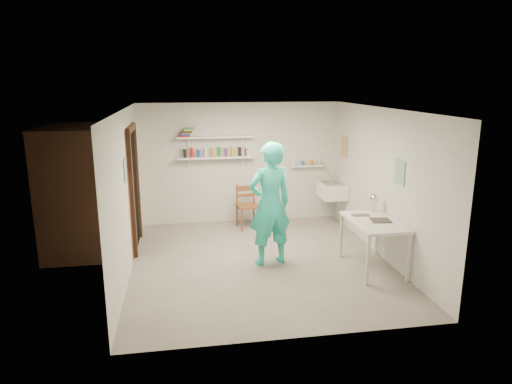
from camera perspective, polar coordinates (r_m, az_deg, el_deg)
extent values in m
cube|color=slate|center=(7.36, 0.52, -8.78)|extent=(4.00, 4.50, 0.02)
cube|color=silver|center=(6.81, 0.57, 10.38)|extent=(4.00, 4.50, 0.02)
cube|color=silver|center=(9.17, -1.93, 3.64)|extent=(4.00, 0.02, 2.40)
cube|color=silver|center=(4.86, 5.22, -5.64)|extent=(4.00, 0.02, 2.40)
cube|color=silver|center=(6.93, -16.05, -0.23)|extent=(0.02, 4.50, 2.40)
cube|color=silver|center=(7.59, 15.66, 0.99)|extent=(0.02, 4.50, 2.40)
cube|color=black|center=(7.99, -15.02, 0.18)|extent=(0.02, 0.90, 2.00)
cube|color=brown|center=(8.08, -20.05, 0.33)|extent=(1.40, 1.50, 2.10)
cube|color=brown|center=(7.82, -15.35, 7.69)|extent=(0.06, 1.05, 0.10)
cube|color=brown|center=(7.50, -15.20, -0.69)|extent=(0.06, 0.10, 2.00)
cube|color=brown|center=(8.47, -14.58, 0.97)|extent=(0.06, 0.10, 2.00)
cube|color=white|center=(8.97, -5.00, 4.33)|extent=(1.50, 0.22, 0.03)
cube|color=white|center=(8.91, -5.06, 6.87)|extent=(1.50, 0.22, 0.03)
cube|color=white|center=(9.37, 6.37, 3.28)|extent=(0.70, 0.14, 0.03)
cube|color=#334C7F|center=(6.90, -16.01, 2.70)|extent=(0.01, 0.28, 0.36)
cube|color=#995933|center=(9.15, 10.94, 5.59)|extent=(0.01, 0.34, 0.42)
cube|color=#3F724C|center=(7.04, 17.53, 2.38)|extent=(0.01, 0.30, 0.38)
cube|color=white|center=(9.14, 9.51, 0.21)|extent=(0.48, 0.60, 0.30)
imported|color=#29CFB5|center=(7.00, 1.75, -1.54)|extent=(0.80, 0.62, 1.93)
cylinder|color=beige|center=(7.13, 1.85, 1.42)|extent=(0.35, 0.12, 0.35)
cube|color=brown|center=(8.85, -1.01, -1.78)|extent=(0.47, 0.45, 0.88)
cube|color=silver|center=(7.18, 14.41, -6.43)|extent=(0.69, 1.16, 0.77)
sphere|color=silver|center=(7.48, 14.61, -0.76)|extent=(0.14, 0.14, 0.14)
cylinder|color=black|center=(8.93, -9.06, 4.82)|extent=(0.06, 0.06, 0.17)
cylinder|color=red|center=(8.93, -8.16, 4.85)|extent=(0.06, 0.06, 0.17)
cylinder|color=blue|center=(8.93, -7.26, 4.89)|extent=(0.06, 0.06, 0.17)
cylinder|color=white|center=(8.94, -6.36, 4.92)|extent=(0.06, 0.06, 0.17)
cylinder|color=orange|center=(8.95, -5.46, 4.95)|extent=(0.06, 0.06, 0.17)
cylinder|color=#268C3F|center=(8.96, -4.57, 4.98)|extent=(0.06, 0.06, 0.17)
cylinder|color=#8C268C|center=(8.97, -3.67, 5.01)|extent=(0.06, 0.06, 0.17)
cylinder|color=gold|center=(8.99, -2.78, 5.03)|extent=(0.06, 0.06, 0.17)
cylinder|color=black|center=(9.00, -1.89, 5.06)|extent=(0.06, 0.06, 0.17)
cylinder|color=red|center=(9.02, -1.01, 5.08)|extent=(0.06, 0.06, 0.17)
cube|color=red|center=(8.88, -8.95, 6.92)|extent=(0.18, 0.14, 0.03)
cube|color=#1933A5|center=(8.88, -8.82, 7.11)|extent=(0.18, 0.14, 0.03)
cube|color=orange|center=(8.88, -8.70, 7.29)|extent=(0.18, 0.14, 0.03)
cube|color=black|center=(8.87, -8.58, 7.48)|extent=(0.18, 0.14, 0.03)
cube|color=yellow|center=(8.87, -8.45, 7.66)|extent=(0.18, 0.14, 0.03)
cube|color=#338C4C|center=(8.87, -8.33, 7.84)|extent=(0.18, 0.14, 0.03)
cylinder|color=silver|center=(9.31, 5.16, 3.61)|extent=(0.07, 0.07, 0.09)
cylinder|color=#335999|center=(9.34, 5.97, 3.63)|extent=(0.07, 0.07, 0.09)
cylinder|color=orange|center=(9.38, 6.78, 3.65)|extent=(0.07, 0.07, 0.09)
cylinder|color=#999999|center=(9.42, 7.59, 3.67)|extent=(0.07, 0.07, 0.09)
cube|color=silver|center=(7.06, 14.59, -3.47)|extent=(0.30, 0.22, 0.00)
cube|color=#4C4742|center=(7.06, 14.60, -3.44)|extent=(0.30, 0.22, 0.00)
cube|color=beige|center=(7.06, 14.60, -3.41)|extent=(0.30, 0.22, 0.00)
cube|color=#383330|center=(7.06, 14.60, -3.38)|extent=(0.30, 0.22, 0.00)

